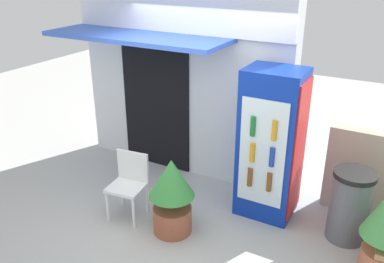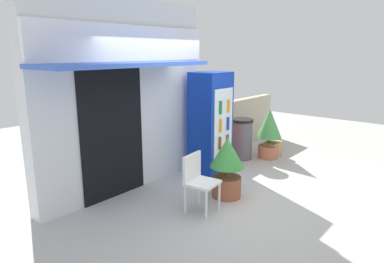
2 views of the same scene
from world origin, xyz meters
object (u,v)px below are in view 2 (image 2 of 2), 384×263
drink_cooler (211,122)px  potted_plant_near_shop (227,164)px  trash_bin (241,139)px  cardboard_box (273,149)px  plastic_chair (198,178)px  potted_plant_curbside (269,130)px

drink_cooler → potted_plant_near_shop: drink_cooler is taller
drink_cooler → trash_bin: (1.02, -0.07, -0.51)m
trash_bin → cardboard_box: trash_bin is taller
trash_bin → cardboard_box: size_ratio=2.23×
potted_plant_near_shop → cardboard_box: potted_plant_near_shop is taller
potted_plant_near_shop → plastic_chair: bearing=175.4°
drink_cooler → trash_bin: size_ratio=2.17×
potted_plant_near_shop → cardboard_box: size_ratio=2.46×
cardboard_box → plastic_chair: bearing=-173.3°
drink_cooler → plastic_chair: drink_cooler is taller
potted_plant_near_shop → trash_bin: bearing=25.5°
drink_cooler → cardboard_box: bearing=-19.3°
potted_plant_near_shop → cardboard_box: bearing=9.7°
drink_cooler → potted_plant_curbside: 1.57m
potted_plant_near_shop → trash_bin: (1.87, 0.89, -0.10)m
plastic_chair → cardboard_box: bearing=6.7°
drink_cooler → cardboard_box: size_ratio=4.85×
potted_plant_near_shop → trash_bin: 2.07m
cardboard_box → trash_bin: bearing=139.3°
potted_plant_near_shop → potted_plant_curbside: potted_plant_curbside is taller
potted_plant_curbside → trash_bin: size_ratio=1.23×
drink_cooler → cardboard_box: drink_cooler is taller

